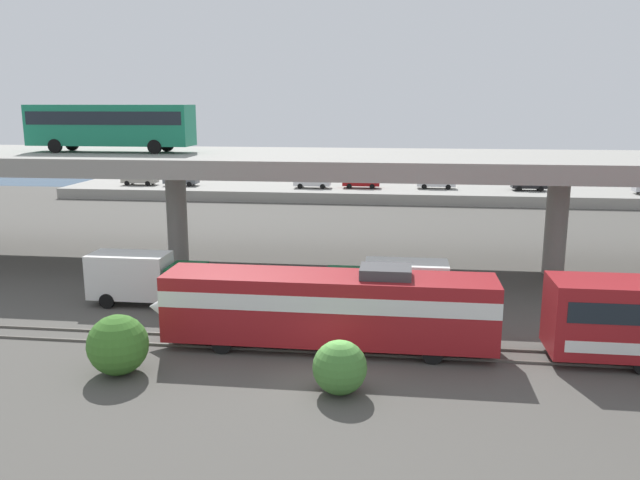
% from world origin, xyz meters
% --- Properties ---
extents(ground_plane, '(260.00, 260.00, 0.00)m').
position_xyz_m(ground_plane, '(0.00, 0.00, 0.00)').
color(ground_plane, '#4C4944').
extents(rail_strip_near, '(110.00, 0.12, 0.12)m').
position_xyz_m(rail_strip_near, '(0.00, 3.29, 0.06)').
color(rail_strip_near, '#59544C').
rests_on(rail_strip_near, ground_plane).
extents(rail_strip_far, '(110.00, 0.12, 0.12)m').
position_xyz_m(rail_strip_far, '(0.00, 4.71, 0.06)').
color(rail_strip_far, '#59544C').
rests_on(rail_strip_far, ground_plane).
extents(train_locomotive, '(16.92, 3.04, 4.18)m').
position_xyz_m(train_locomotive, '(-1.23, 4.00, 2.19)').
color(train_locomotive, maroon).
rests_on(train_locomotive, ground_plane).
extents(highway_overpass, '(96.00, 12.93, 8.16)m').
position_xyz_m(highway_overpass, '(0.00, 20.00, 7.38)').
color(highway_overpass, gray).
rests_on(highway_overpass, ground_plane).
extents(transit_bus_on_overpass, '(12.00, 2.68, 3.40)m').
position_xyz_m(transit_bus_on_overpass, '(-18.08, 19.54, 10.22)').
color(transit_bus_on_overpass, '#197A56').
rests_on(transit_bus_on_overpass, highway_overpass).
extents(service_truck_west, '(6.80, 2.46, 3.04)m').
position_xyz_m(service_truck_west, '(2.42, 9.64, 1.64)').
color(service_truck_west, '#0C4C26').
rests_on(service_truck_west, ground_plane).
extents(service_truck_east, '(6.80, 2.46, 3.04)m').
position_xyz_m(service_truck_east, '(-12.00, 9.64, 1.64)').
color(service_truck_east, '#0C4C26').
rests_on(service_truck_east, ground_plane).
extents(pier_parking_lot, '(79.06, 11.88, 1.27)m').
position_xyz_m(pier_parking_lot, '(0.00, 55.00, 0.64)').
color(pier_parking_lot, gray).
rests_on(pier_parking_lot, ground_plane).
extents(parked_car_1, '(4.08, 1.96, 1.50)m').
position_xyz_m(parked_car_1, '(18.29, 54.55, 2.05)').
color(parked_car_1, black).
rests_on(parked_car_1, pier_parking_lot).
extents(parked_car_2, '(4.56, 1.93, 1.50)m').
position_xyz_m(parked_car_2, '(-2.01, 54.27, 2.05)').
color(parked_car_2, maroon).
rests_on(parked_car_2, pier_parking_lot).
extents(parked_car_3, '(4.53, 1.92, 1.50)m').
position_xyz_m(parked_car_3, '(-8.05, 53.50, 2.05)').
color(parked_car_3, silver).
rests_on(parked_car_3, pier_parking_lot).
extents(parked_car_4, '(4.68, 1.96, 1.50)m').
position_xyz_m(parked_car_4, '(7.11, 54.94, 2.05)').
color(parked_car_4, silver).
rests_on(parked_car_4, pier_parking_lot).
extents(parked_car_5, '(4.48, 1.94, 1.50)m').
position_xyz_m(parked_car_5, '(-30.65, 53.70, 2.05)').
color(parked_car_5, '#9E998C').
rests_on(parked_car_5, pier_parking_lot).
extents(parked_car_6, '(4.33, 1.92, 1.50)m').
position_xyz_m(parked_car_6, '(-25.12, 53.68, 2.05)').
color(parked_car_6, '#515459').
rests_on(parked_car_6, pier_parking_lot).
extents(harbor_water, '(140.00, 36.00, 0.01)m').
position_xyz_m(harbor_water, '(0.00, 78.00, 0.00)').
color(harbor_water, navy).
rests_on(harbor_water, ground_plane).
extents(shrub_left, '(2.67, 2.67, 2.67)m').
position_xyz_m(shrub_left, '(-9.25, -0.11, 1.34)').
color(shrub_left, '#3C7328').
rests_on(shrub_left, ground_plane).
extents(shrub_right, '(2.25, 2.25, 2.25)m').
position_xyz_m(shrub_right, '(0.58, -0.84, 1.12)').
color(shrub_right, '#427B34').
rests_on(shrub_right, ground_plane).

